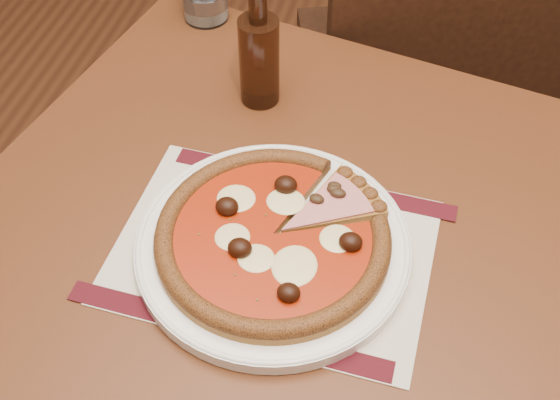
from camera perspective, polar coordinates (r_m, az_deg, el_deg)
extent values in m
cube|color=#5D2C16|center=(0.90, -0.30, -3.03)|extent=(0.94, 0.94, 0.04)
cylinder|color=#5D2C16|center=(1.50, -6.63, 2.24)|extent=(0.05, 0.05, 0.71)
cylinder|color=#5D2C16|center=(1.38, 19.68, -6.94)|extent=(0.05, 0.05, 0.71)
cube|color=black|center=(1.58, 10.78, 10.24)|extent=(0.58, 0.58, 0.04)
cylinder|color=black|center=(1.93, 14.18, 8.38)|extent=(0.04, 0.04, 0.45)
cylinder|color=black|center=(1.85, 2.38, 7.88)|extent=(0.04, 0.04, 0.45)
cylinder|color=black|center=(1.67, 17.57, -0.50)|extent=(0.04, 0.04, 0.45)
cylinder|color=black|center=(1.57, 4.13, -1.55)|extent=(0.04, 0.04, 0.45)
cube|color=black|center=(1.27, 14.59, 13.53)|extent=(0.45, 0.19, 0.48)
cube|color=beige|center=(0.86, -0.58, -4.16)|extent=(0.39, 0.29, 0.00)
cylinder|color=white|center=(0.85, -0.58, -3.76)|extent=(0.33, 0.33, 0.02)
cylinder|color=#8C5F21|center=(0.84, -0.59, -3.13)|extent=(0.28, 0.28, 0.01)
torus|color=brown|center=(0.83, -0.59, -2.88)|extent=(0.28, 0.28, 0.02)
cylinder|color=maroon|center=(0.83, -0.59, -2.84)|extent=(0.24, 0.24, 0.00)
ellipsoid|color=beige|center=(0.86, 0.41, -0.15)|extent=(0.05, 0.04, 0.01)
ellipsoid|color=beige|center=(0.87, -3.90, 0.56)|extent=(0.05, 0.04, 0.01)
ellipsoid|color=beige|center=(0.83, -4.05, -2.90)|extent=(0.05, 0.04, 0.01)
ellipsoid|color=beige|center=(0.79, -3.38, -6.68)|extent=(0.05, 0.04, 0.01)
ellipsoid|color=beige|center=(0.80, 1.09, -5.11)|extent=(0.05, 0.04, 0.01)
ellipsoid|color=beige|center=(0.83, 4.94, -3.03)|extent=(0.05, 0.04, 0.01)
ellipsoid|color=black|center=(0.86, 0.27, 0.95)|extent=(0.03, 0.02, 0.02)
ellipsoid|color=black|center=(0.86, -5.57, 0.54)|extent=(0.03, 0.02, 0.02)
ellipsoid|color=black|center=(0.80, -4.20, -3.96)|extent=(0.03, 0.02, 0.02)
ellipsoid|color=black|center=(0.77, 0.74, -7.24)|extent=(0.03, 0.02, 0.02)
ellipsoid|color=black|center=(0.81, 3.56, -2.69)|extent=(0.03, 0.02, 0.02)
ellipsoid|color=#342013|center=(0.84, 3.23, -1.28)|extent=(0.02, 0.01, 0.01)
ellipsoid|color=#342013|center=(0.86, 5.37, -0.08)|extent=(0.02, 0.01, 0.01)
ellipsoid|color=#342013|center=(0.85, 2.87, -0.80)|extent=(0.02, 0.01, 0.01)
ellipsoid|color=#342013|center=(0.87, 4.61, 0.71)|extent=(0.02, 0.01, 0.01)
ellipsoid|color=#342013|center=(0.86, 2.40, -0.38)|extent=(0.02, 0.01, 0.01)
cylinder|color=#351A0D|center=(1.01, -1.70, 11.19)|extent=(0.06, 0.06, 0.13)
cylinder|color=#351A0D|center=(0.96, -1.82, 15.25)|extent=(0.03, 0.03, 0.06)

